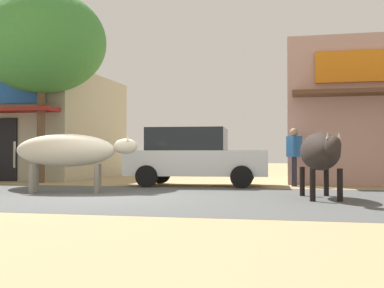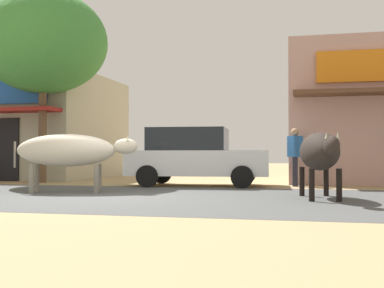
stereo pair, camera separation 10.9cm
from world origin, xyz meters
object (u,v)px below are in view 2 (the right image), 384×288
at_px(cow_near_brown, 69,151).
at_px(pedestrian_by_shop, 295,152).
at_px(cow_far_dark, 320,152).
at_px(roadside_tree, 43,42).
at_px(parked_hatchback_car, 196,156).

bearing_deg(cow_near_brown, pedestrian_by_shop, 35.79).
distance_m(cow_far_dark, pedestrian_by_shop, 4.03).
height_order(cow_near_brown, cow_far_dark, cow_near_brown).
bearing_deg(roadside_tree, parked_hatchback_car, -4.35).
distance_m(roadside_tree, cow_far_dark, 9.97).
distance_m(roadside_tree, parked_hatchback_car, 6.22).
bearing_deg(cow_far_dark, parked_hatchback_car, 133.03).
bearing_deg(parked_hatchback_car, cow_far_dark, -46.97).
distance_m(parked_hatchback_car, cow_far_dark, 4.95).
xyz_separation_m(cow_far_dark, pedestrian_by_shop, (-0.61, 3.98, 0.01)).
bearing_deg(cow_far_dark, pedestrian_by_shop, 98.66).
height_order(parked_hatchback_car, cow_far_dark, parked_hatchback_car).
bearing_deg(pedestrian_by_shop, parked_hatchback_car, -172.62).
relative_size(roadside_tree, cow_near_brown, 2.16).
bearing_deg(cow_near_brown, cow_far_dark, -3.37).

